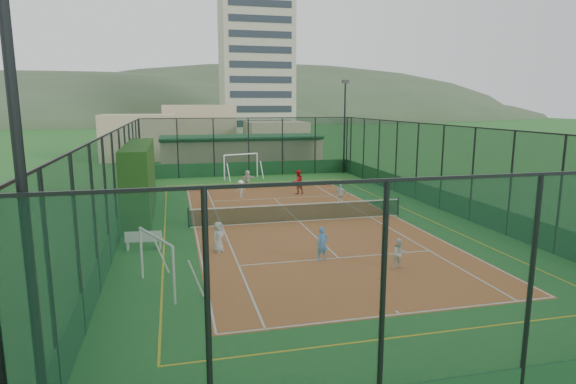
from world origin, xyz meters
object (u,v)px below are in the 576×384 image
floodlight_ne (345,127)px  futsal_goal_near (156,264)px  child_near_right (399,254)px  apartment_tower (256,62)px  child_near_left (219,237)px  floodlight_sw (28,248)px  coach (298,182)px  clubhouse (241,152)px  child_far_left (241,189)px  child_far_right (341,195)px  white_bench (144,240)px  futsal_goal_far (241,167)px  child_near_mid (322,244)px  child_far_back (248,178)px

floodlight_ne → futsal_goal_near: floodlight_ne is taller
child_near_right → apartment_tower: bearing=80.5°
child_near_left → floodlight_sw: bearing=-150.2°
coach → clubhouse: bearing=-98.0°
floodlight_ne → child_far_left: bearing=-138.7°
futsal_goal_near → child_far_right: bearing=-66.0°
child_near_right → child_far_right: size_ratio=0.89×
apartment_tower → futsal_goal_near: (-19.12, -90.21, -14.06)m
child_near_right → white_bench: bearing=149.9°
futsal_goal_far → child_near_right: bearing=-102.2°
child_far_right → child_far_left: bearing=-16.6°
child_near_mid → child_far_right: 10.75m
child_near_right → child_far_right: bearing=78.2°
child_near_left → child_far_right: 11.36m
child_near_mid → child_far_left: child_near_mid is taller
white_bench → futsal_goal_near: 5.00m
child_near_mid → child_far_left: (-1.37, 13.67, -0.09)m
futsal_goal_near → white_bench: bearing=-15.4°
floodlight_sw → futsal_goal_near: size_ratio=2.82×
clubhouse → futsal_goal_near: clubhouse is taller
child_near_left → child_far_left: size_ratio=1.11×
child_far_right → child_near_left: bearing=60.6°
white_bench → child_near_left: 3.32m
floodlight_sw → floodlight_ne: size_ratio=1.00×
futsal_goal_far → child_far_left: size_ratio=2.68×
coach → child_far_right: bearing=95.1°
child_near_left → child_near_right: child_near_left is taller
clubhouse → child_near_left: (-4.69, -26.43, -0.91)m
child_near_right → child_far_left: bearing=101.2°
floodlight_sw → coach: 26.62m
white_bench → coach: 14.64m
white_bench → child_far_back: size_ratio=1.24×
child_near_right → child_far_back: child_far_back is taller
floodlight_ne → child_near_right: 25.95m
clubhouse → futsal_goal_far: bearing=-97.9°
futsal_goal_far → child_near_left: bearing=-119.5°
child_near_left → child_far_back: (3.69, 15.84, -0.03)m
child_near_right → child_far_back: bearing=95.1°
floodlight_ne → child_near_right: floodlight_ne is taller
clubhouse → white_bench: bearing=-107.1°
floodlight_ne → clubhouse: size_ratio=0.54×
child_far_right → coach: 4.55m
floodlight_ne → futsal_goal_far: 10.07m
apartment_tower → child_far_left: size_ratio=25.34×
futsal_goal_far → coach: 8.34m
futsal_goal_far → child_near_right: (2.71, -23.65, -0.42)m
child_far_left → coach: size_ratio=0.70×
white_bench → child_near_left: size_ratio=1.19×
clubhouse → child_far_left: (-2.10, -14.82, -0.97)m
futsal_goal_far → futsal_goal_near: bearing=-123.4°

